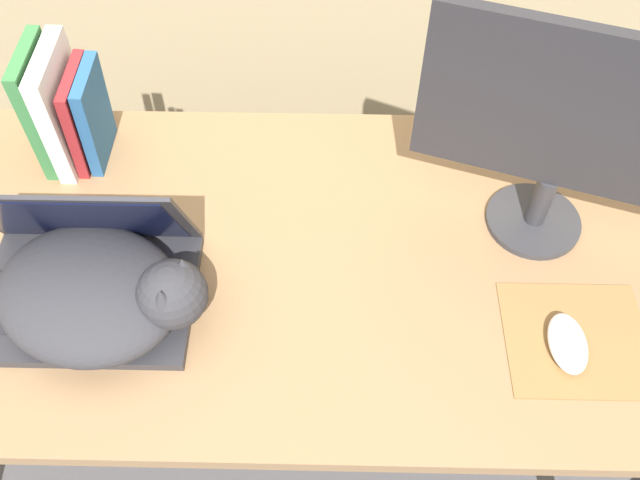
# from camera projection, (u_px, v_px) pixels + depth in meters

# --- Properties ---
(desk) EXTENTS (1.47, 0.72, 0.73)m
(desk) POSITION_uv_depth(u_px,v_px,m) (258.00, 278.00, 1.24)
(desk) COLOR #93704C
(desk) RESTS_ON ground_plane
(laptop) EXTENTS (0.35, 0.25, 0.25)m
(laptop) POSITION_uv_depth(u_px,v_px,m) (85.00, 274.00, 1.10)
(laptop) COLOR #2D2D33
(laptop) RESTS_ON desk
(cat) EXTENTS (0.44, 0.35, 0.14)m
(cat) POSITION_uv_depth(u_px,v_px,m) (100.00, 293.00, 1.07)
(cat) COLOR #333338
(cat) RESTS_ON desk
(external_monitor) EXTENTS (0.46, 0.17, 0.41)m
(external_monitor) POSITION_uv_depth(u_px,v_px,m) (571.00, 129.00, 1.03)
(external_monitor) COLOR #333338
(external_monitor) RESTS_ON desk
(mousepad) EXTENTS (0.23, 0.21, 0.00)m
(mousepad) POSITION_uv_depth(u_px,v_px,m) (576.00, 339.00, 1.08)
(mousepad) COLOR olive
(mousepad) RESTS_ON desk
(computer_mouse) EXTENTS (0.06, 0.11, 0.03)m
(computer_mouse) POSITION_uv_depth(u_px,v_px,m) (568.00, 343.00, 1.06)
(computer_mouse) COLOR silver
(computer_mouse) RESTS_ON mousepad
(book_row) EXTENTS (0.12, 0.17, 0.24)m
(book_row) POSITION_uv_depth(u_px,v_px,m) (66.00, 110.00, 1.24)
(book_row) COLOR #387A42
(book_row) RESTS_ON desk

